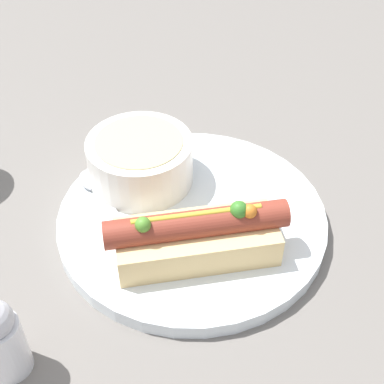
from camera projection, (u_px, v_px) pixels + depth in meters
name	position (u px, v px, depth m)	size (l,w,h in m)	color
ground_plane	(192.00, 224.00, 0.53)	(4.00, 4.00, 0.00)	slate
dinner_plate	(192.00, 218.00, 0.53)	(0.26, 0.26, 0.02)	white
hot_dog	(202.00, 236.00, 0.47)	(0.16, 0.07, 0.06)	#E5C17F
soup_bowl	(140.00, 159.00, 0.54)	(0.11, 0.11, 0.05)	silver
spoon	(100.00, 193.00, 0.54)	(0.08, 0.13, 0.01)	#B7B7BC
salt_shaker	(1.00, 339.00, 0.39)	(0.03, 0.03, 0.08)	silver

